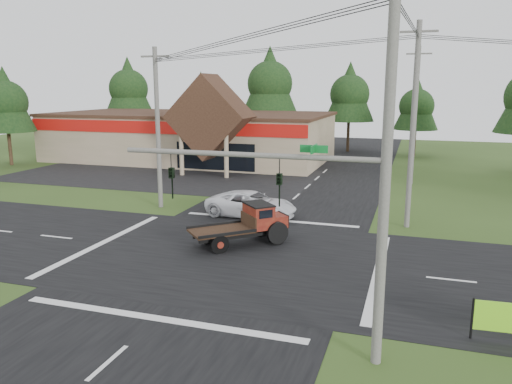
% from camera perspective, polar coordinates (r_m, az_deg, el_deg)
% --- Properties ---
extents(ground, '(120.00, 120.00, 0.00)m').
position_cam_1_polar(ground, '(24.20, -3.10, -7.33)').
color(ground, '#2C4318').
rests_on(ground, ground).
extents(road_ns, '(12.00, 120.00, 0.02)m').
position_cam_1_polar(road_ns, '(24.20, -3.10, -7.31)').
color(road_ns, black).
rests_on(road_ns, ground).
extents(road_ew, '(120.00, 12.00, 0.02)m').
position_cam_1_polar(road_ew, '(24.20, -3.10, -7.30)').
color(road_ew, black).
rests_on(road_ew, ground).
extents(parking_apron, '(28.00, 14.00, 0.02)m').
position_cam_1_polar(parking_apron, '(46.73, -10.85, 1.87)').
color(parking_apron, black).
rests_on(parking_apron, ground).
extents(cvs_building, '(30.40, 18.20, 9.19)m').
position_cam_1_polar(cvs_building, '(56.48, -7.34, 6.51)').
color(cvs_building, gray).
rests_on(cvs_building, ground).
extents(traffic_signal_mast, '(8.12, 0.24, 7.00)m').
position_cam_1_polar(traffic_signal_mast, '(14.47, 7.70, -2.34)').
color(traffic_signal_mast, '#595651').
rests_on(traffic_signal_mast, ground).
extents(utility_pole_nr, '(2.00, 0.30, 11.00)m').
position_cam_1_polar(utility_pole_nr, '(14.04, 14.61, 2.01)').
color(utility_pole_nr, '#595651').
rests_on(utility_pole_nr, ground).
extents(utility_pole_nw, '(2.00, 0.30, 10.50)m').
position_cam_1_polar(utility_pole_nw, '(33.62, -11.16, 7.27)').
color(utility_pole_nw, '#595651').
rests_on(utility_pole_nw, ground).
extents(utility_pole_ne, '(2.00, 0.30, 11.50)m').
position_cam_1_polar(utility_pole_ne, '(29.40, 17.50, 7.30)').
color(utility_pole_ne, '#595651').
rests_on(utility_pole_ne, ground).
extents(utility_pole_n, '(2.00, 0.30, 11.20)m').
position_cam_1_polar(utility_pole_n, '(43.38, 17.73, 8.38)').
color(utility_pole_n, '#595651').
rests_on(utility_pole_n, ground).
extents(tree_row_a, '(6.72, 6.72, 12.12)m').
position_cam_1_polar(tree_row_a, '(72.27, -14.37, 11.57)').
color(tree_row_a, '#332316').
rests_on(tree_row_a, ground).
extents(tree_row_b, '(5.60, 5.60, 10.10)m').
position_cam_1_polar(tree_row_b, '(69.35, -6.27, 10.76)').
color(tree_row_b, '#332316').
rests_on(tree_row_b, ground).
extents(tree_row_c, '(7.28, 7.28, 13.13)m').
position_cam_1_polar(tree_row_c, '(64.95, 1.60, 12.53)').
color(tree_row_c, '#332316').
rests_on(tree_row_c, ground).
extents(tree_row_d, '(6.16, 6.16, 11.11)m').
position_cam_1_polar(tree_row_d, '(63.86, 10.66, 11.14)').
color(tree_row_d, '#332316').
rests_on(tree_row_d, ground).
extents(tree_row_e, '(5.04, 5.04, 9.09)m').
position_cam_1_polar(tree_row_e, '(61.36, 17.89, 9.50)').
color(tree_row_e, '#332316').
rests_on(tree_row_e, ground).
extents(tree_side_w, '(5.60, 5.60, 10.10)m').
position_cam_1_polar(tree_side_w, '(57.70, -26.74, 9.38)').
color(tree_side_w, '#332316').
rests_on(tree_side_w, ground).
extents(antique_flatbed_truck, '(5.04, 4.90, 2.13)m').
position_cam_1_polar(antique_flatbed_truck, '(25.55, -1.77, -3.78)').
color(antique_flatbed_truck, '#520C0B').
rests_on(antique_flatbed_truck, ground).
extents(white_pickup, '(5.97, 3.31, 1.58)m').
position_cam_1_polar(white_pickup, '(31.17, -0.54, -1.42)').
color(white_pickup, white).
rests_on(white_pickup, ground).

